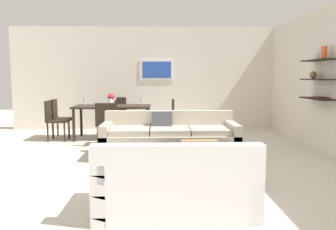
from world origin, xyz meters
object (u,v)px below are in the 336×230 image
Objects in this scene: coffee_table at (195,161)px; wine_glass_right_far at (141,100)px; dining_table at (113,109)px; dining_chair_head at (117,113)px; centerpiece_vase at (111,99)px; dining_chair_foot at (107,121)px; dining_chair_left_far at (59,116)px; wine_glass_left_far at (85,101)px; dining_chair_right_far at (168,115)px; wine_glass_head at (114,99)px; loveseat_white at (176,184)px; sofa_beige at (170,140)px; dining_chair_left_near at (54,118)px; decorative_bowl at (201,145)px; wine_glass_foot at (110,101)px.

wine_glass_right_far is (-0.91, 3.01, 0.67)m from coffee_table.
dining_chair_head reaches higher than dining_table.
coffee_table is at bearing -61.85° from centerpiece_vase.
wine_glass_right_far is at bearing 3.78° from centerpiece_vase.
dining_chair_foot is 3.13× the size of centerpiece_vase.
wine_glass_left_far is at bearing -7.91° from dining_chair_left_far.
dining_chair_head is at bearing 153.14° from dining_chair_right_far.
loveseat_white is at bearing -75.33° from wine_glass_head.
sofa_beige is at bearing -55.44° from dining_table.
dining_chair_right_far is at bearing 89.07° from sofa_beige.
sofa_beige is at bearing 89.57° from loveseat_white.
dining_chair_foot is 1.25m from wine_glass_head.
loveseat_white reaches higher than dining_table.
dining_chair_left_near is 0.38m from dining_chair_left_far.
wine_glass_left_far is at bearing 170.82° from dining_table.
dining_table is 0.24m from centerpiece_vase.
dining_chair_head is (1.26, 0.64, 0.00)m from dining_chair_left_far.
dining_table is 10.01× the size of wine_glass_head.
dining_chair_right_far is 0.72m from wine_glass_right_far.
dining_table is 10.41× the size of wine_glass_left_far.
loveseat_white reaches higher than decorative_bowl.
wine_glass_right_far is at bearing 107.16° from sofa_beige.
wine_glass_left_far is (-1.86, 4.37, 0.57)m from loveseat_white.
loveseat_white is 4.13m from wine_glass_foot.
dining_chair_right_far reaches higher than sofa_beige.
decorative_bowl is at bearing -51.08° from dining_chair_foot.
decorative_bowl is at bearing -56.71° from wine_glass_foot.
wine_glass_left_far is (-1.29, -0.00, -0.00)m from wine_glass_right_far.
sofa_beige is at bearing -90.93° from dining_chair_right_far.
coffee_table is 0.71× the size of dining_table.
sofa_beige is at bearing -45.21° from wine_glass_left_far.
wine_glass_right_far is at bearing 35.83° from wine_glass_foot.
dining_chair_right_far reaches higher than decorative_bowl.
dining_chair_head is at bearing 38.92° from dining_chair_left_near.
decorative_bowl is at bearing -52.36° from wine_glass_left_far.
wine_glass_foot is at bearing -156.37° from dining_chair_right_far.
coffee_table is at bearing -64.61° from wine_glass_head.
dining_chair_head is 1.25m from wine_glass_foot.
wine_glass_foot reaches higher than wine_glass_left_far.
centerpiece_vase is (-1.25, 4.32, 0.61)m from loveseat_white.
wine_glass_head is at bearing 83.23° from centerpiece_vase.
dining_chair_right_far is (-0.38, 3.05, 0.09)m from decorative_bowl.
dining_chair_foot reaches higher than loveseat_white.
dining_chair_foot is 0.98m from centerpiece_vase.
dining_chair_left_near is at bearing -156.37° from wine_glass_head.
coffee_table is (0.32, -1.12, -0.10)m from sofa_beige.
wine_glass_foot is (-1.64, 2.50, 0.46)m from decorative_bowl.
loveseat_white is 3.65m from dining_chair_foot.
dining_chair_head is at bearing 48.27° from wine_glass_left_far.
wine_glass_left_far is at bearing 144.17° from wine_glass_foot.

